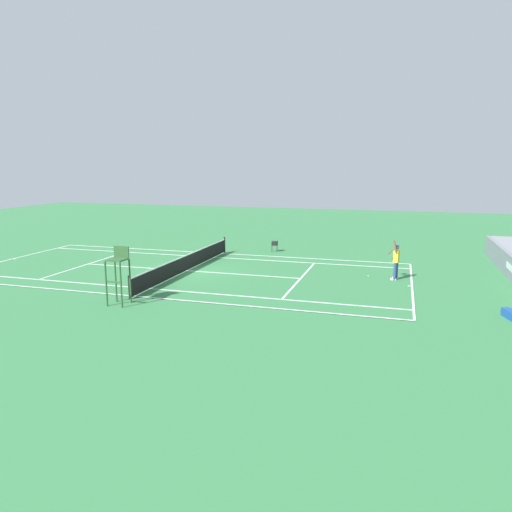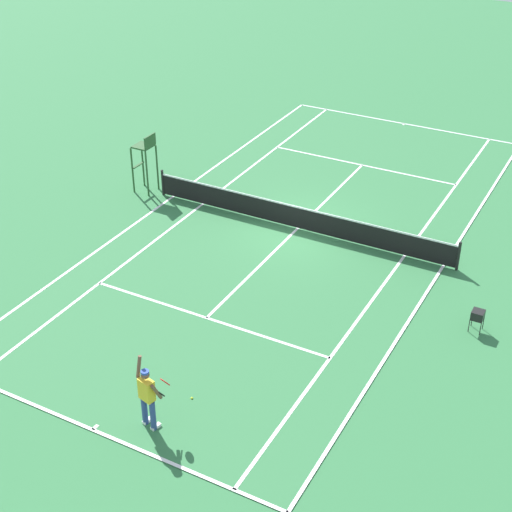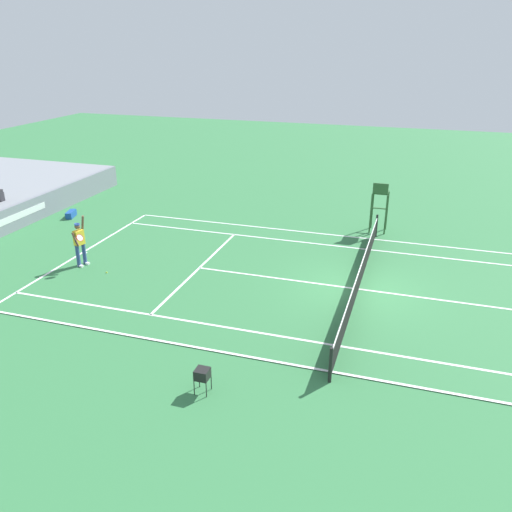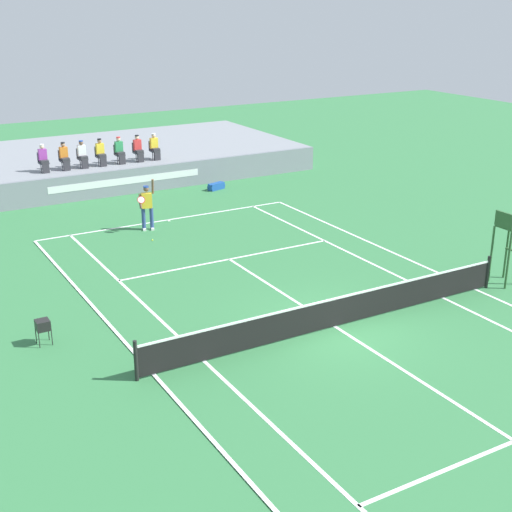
{
  "view_description": "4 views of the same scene",
  "coord_description": "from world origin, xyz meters",
  "px_view_note": "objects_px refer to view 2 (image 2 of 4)",
  "views": [
    {
      "loc": [
        23.82,
        11.16,
        5.8
      ],
      "look_at": [
        -0.36,
        3.88,
        1.0
      ],
      "focal_mm": 33.75,
      "sensor_mm": 36.0,
      "label": 1
    },
    {
      "loc": [
        -10.49,
        22.63,
        13.84
      ],
      "look_at": [
        -0.36,
        3.88,
        1.0
      ],
      "focal_mm": 54.3,
      "sensor_mm": 36.0,
      "label": 2
    },
    {
      "loc": [
        -17.82,
        -1.72,
        8.59
      ],
      "look_at": [
        -0.36,
        3.88,
        1.0
      ],
      "focal_mm": 36.89,
      "sensor_mm": 36.0,
      "label": 3
    },
    {
      "loc": [
        -11.15,
        -14.86,
        8.84
      ],
      "look_at": [
        -0.36,
        3.88,
        1.0
      ],
      "focal_mm": 50.57,
      "sensor_mm": 36.0,
      "label": 4
    }
  ],
  "objects_px": {
    "tennis_player": "(148,396)",
    "ball_hopper": "(478,315)",
    "umpire_chair": "(145,155)",
    "tennis_ball": "(192,398)"
  },
  "relations": [
    {
      "from": "tennis_ball",
      "to": "ball_hopper",
      "type": "bearing_deg",
      "value": -131.3
    },
    {
      "from": "tennis_player",
      "to": "tennis_ball",
      "type": "distance_m",
      "value": 1.71
    },
    {
      "from": "tennis_player",
      "to": "umpire_chair",
      "type": "xyz_separation_m",
      "value": [
        7.89,
        -11.07,
        0.56
      ]
    },
    {
      "from": "tennis_player",
      "to": "tennis_ball",
      "type": "relative_size",
      "value": 30.63
    },
    {
      "from": "tennis_player",
      "to": "ball_hopper",
      "type": "distance_m",
      "value": 10.11
    },
    {
      "from": "tennis_player",
      "to": "umpire_chair",
      "type": "bearing_deg",
      "value": -54.52
    },
    {
      "from": "umpire_chair",
      "to": "ball_hopper",
      "type": "xyz_separation_m",
      "value": [
        -14.08,
        3.09,
        -0.98
      ]
    },
    {
      "from": "umpire_chair",
      "to": "tennis_player",
      "type": "bearing_deg",
      "value": 125.48
    },
    {
      "from": "tennis_player",
      "to": "tennis_ball",
      "type": "height_order",
      "value": "tennis_player"
    },
    {
      "from": "tennis_ball",
      "to": "umpire_chair",
      "type": "xyz_separation_m",
      "value": [
        8.26,
        -9.71,
        1.52
      ]
    }
  ]
}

